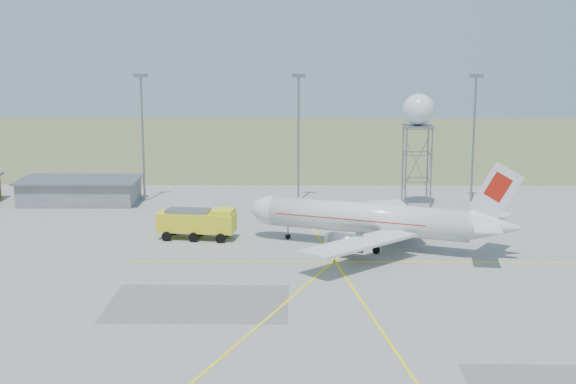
{
  "coord_description": "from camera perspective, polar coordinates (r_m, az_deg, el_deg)",
  "views": [
    {
      "loc": [
        -10.09,
        -61.51,
        26.21
      ],
      "look_at": [
        -11.35,
        40.0,
        6.51
      ],
      "focal_mm": 50.0,
      "sensor_mm": 36.0,
      "label": 1
    }
  ],
  "objects": [
    {
      "name": "fire_truck",
      "position": [
        106.18,
        -6.36,
        -2.3
      ],
      "size": [
        10.48,
        5.12,
        4.05
      ],
      "rotation": [
        0.0,
        0.0,
        -0.13
      ],
      "color": "yellow",
      "rests_on": "ground"
    },
    {
      "name": "mast_b",
      "position": [
        128.29,
        0.75,
        4.65
      ],
      "size": [
        2.2,
        0.5,
        20.5
      ],
      "color": "slate",
      "rests_on": "ground"
    },
    {
      "name": "ground",
      "position": [
        67.62,
        9.44,
        -11.98
      ],
      "size": [
        400.0,
        400.0,
        0.0
      ],
      "primitive_type": "plane",
      "color": "gray",
      "rests_on": "ground"
    },
    {
      "name": "mast_c",
      "position": [
        131.33,
        13.1,
        4.52
      ],
      "size": [
        2.2,
        0.5,
        20.5
      ],
      "color": "slate",
      "rests_on": "ground"
    },
    {
      "name": "grass_strip",
      "position": [
        203.45,
        3.55,
        3.56
      ],
      "size": [
        400.0,
        120.0,
        0.03
      ],
      "primitive_type": "cube",
      "color": "#536437",
      "rests_on": "ground"
    },
    {
      "name": "mast_a",
      "position": [
        130.68,
        -10.32,
        4.59
      ],
      "size": [
        2.2,
        0.5,
        20.5
      ],
      "color": "slate",
      "rests_on": "ground"
    },
    {
      "name": "radar_tower",
      "position": [
        126.05,
        9.19,
        3.41
      ],
      "size": [
        4.88,
        4.88,
        17.65
      ],
      "color": "slate",
      "rests_on": "ground"
    },
    {
      "name": "airliner_main",
      "position": [
        101.45,
        5.99,
        -1.95
      ],
      "size": [
        33.64,
        31.61,
        11.8
      ],
      "rotation": [
        0.0,
        0.0,
        2.78
      ],
      "color": "silver",
      "rests_on": "ground"
    },
    {
      "name": "building_grey",
      "position": [
        132.51,
        -14.58,
        0.08
      ],
      "size": [
        19.0,
        10.0,
        3.9
      ],
      "color": "gray",
      "rests_on": "ground"
    }
  ]
}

